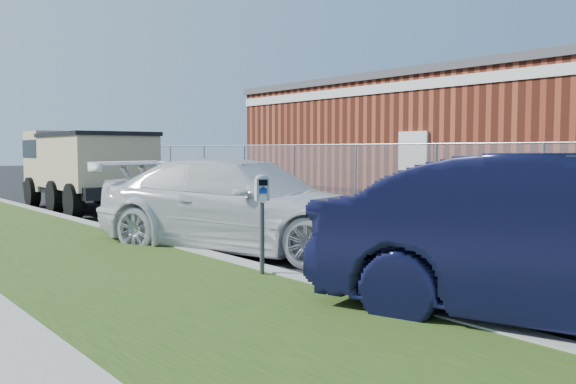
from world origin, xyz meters
TOP-DOWN VIEW (x-y plane):
  - ground at (0.00, 0.00)m, footprint 120.00×120.00m
  - chainlink_fence at (6.00, 7.00)m, footprint 0.06×30.06m
  - brick_building at (12.00, 8.00)m, footprint 9.20×14.20m
  - parking_meter at (-2.83, -0.29)m, footprint 0.20×0.16m
  - white_wagon at (-1.64, 1.98)m, footprint 3.94×5.56m
  - dump_truck at (-1.15, 10.32)m, footprint 2.41×5.63m

SIDE VIEW (x-z plane):
  - ground at x=0.00m, z-range 0.00..0.00m
  - white_wagon at x=-1.64m, z-range 0.00..1.49m
  - parking_meter at x=-2.83m, z-range 0.39..1.62m
  - dump_truck at x=-1.15m, z-range 0.14..2.31m
  - chainlink_fence at x=6.00m, z-range -13.74..16.26m
  - brick_building at x=12.00m, z-range 0.04..4.21m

